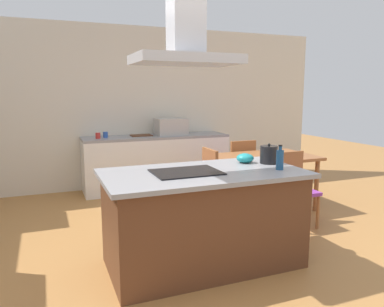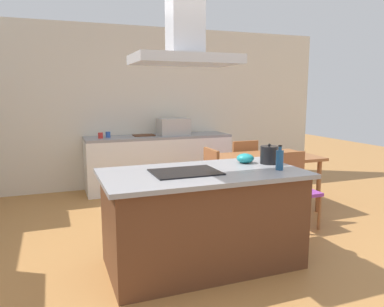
{
  "view_description": "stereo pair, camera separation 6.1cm",
  "coord_description": "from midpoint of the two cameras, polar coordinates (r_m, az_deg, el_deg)",
  "views": [
    {
      "loc": [
        -1.33,
        -3.05,
        1.62
      ],
      "look_at": [
        0.04,
        0.4,
        1.0
      ],
      "focal_mm": 34.75,
      "sensor_mm": 36.0,
      "label": 1
    },
    {
      "loc": [
        -1.27,
        -3.07,
        1.62
      ],
      "look_at": [
        0.04,
        0.4,
        1.0
      ],
      "focal_mm": 34.75,
      "sensor_mm": 36.0,
      "label": 2
    }
  ],
  "objects": [
    {
      "name": "wall_back",
      "position": [
        6.45,
        -10.14,
        6.91
      ],
      "size": [
        7.2,
        0.1,
        2.7
      ],
      "primitive_type": "cube",
      "color": "beige",
      "rests_on": "ground"
    },
    {
      "name": "mixing_bowl",
      "position": [
        3.83,
        7.7,
        -0.7
      ],
      "size": [
        0.18,
        0.18,
        0.1
      ],
      "primitive_type": "ellipsoid",
      "color": "teal",
      "rests_on": "kitchen_island"
    },
    {
      "name": "chair_at_left_end",
      "position": [
        4.82,
        1.24,
        -3.86
      ],
      "size": [
        0.42,
        0.42,
        0.89
      ],
      "color": "purple",
      "rests_on": "ground"
    },
    {
      "name": "coffee_mug_blue",
      "position": [
        6.08,
        -13.43,
        2.82
      ],
      "size": [
        0.08,
        0.08,
        0.09
      ],
      "primitive_type": "cylinder",
      "color": "#2D56B2",
      "rests_on": "back_counter"
    },
    {
      "name": "chair_facing_island",
      "position": [
        4.71,
        14.82,
        -4.52
      ],
      "size": [
        0.42,
        0.42,
        0.89
      ],
      "color": "purple",
      "rests_on": "ground"
    },
    {
      "name": "cutting_board",
      "position": [
        6.21,
        -8.06,
        2.78
      ],
      "size": [
        0.34,
        0.24,
        0.02
      ],
      "primitive_type": "cube",
      "color": "#59331E",
      "rests_on": "back_counter"
    },
    {
      "name": "countertop_microwave",
      "position": [
        6.28,
        -3.54,
        4.13
      ],
      "size": [
        0.5,
        0.38,
        0.28
      ],
      "primitive_type": "cube",
      "color": "#B2AFAA",
      "rests_on": "back_counter"
    },
    {
      "name": "cooktop",
      "position": [
        3.34,
        -1.42,
        -2.86
      ],
      "size": [
        0.6,
        0.44,
        0.01
      ],
      "primitive_type": "cube",
      "color": "black",
      "rests_on": "kitchen_island"
    },
    {
      "name": "chair_facing_back_wall",
      "position": [
        5.8,
        7.01,
        -1.66
      ],
      "size": [
        0.42,
        0.42,
        0.89
      ],
      "color": "purple",
      "rests_on": "ground"
    },
    {
      "name": "dining_table",
      "position": [
        5.21,
        10.55,
        -1.24
      ],
      "size": [
        1.4,
        0.9,
        0.75
      ],
      "color": "#995B33",
      "rests_on": "ground"
    },
    {
      "name": "kitchen_island",
      "position": [
        3.52,
        1.25,
        -9.85
      ],
      "size": [
        1.85,
        0.99,
        0.9
      ],
      "color": "#59331E",
      "rests_on": "ground"
    },
    {
      "name": "tea_kettle",
      "position": [
        3.83,
        11.27,
        -0.17
      ],
      "size": [
        0.23,
        0.18,
        0.2
      ],
      "color": "black",
      "rests_on": "kitchen_island"
    },
    {
      "name": "range_hood",
      "position": [
        3.3,
        -1.5,
        17.88
      ],
      "size": [
        0.9,
        0.55,
        0.78
      ],
      "color": "#ADADB2"
    },
    {
      "name": "coffee_mug_red",
      "position": [
        5.98,
        -14.52,
        2.67
      ],
      "size": [
        0.08,
        0.08,
        0.09
      ],
      "primitive_type": "cylinder",
      "color": "red",
      "rests_on": "back_counter"
    },
    {
      "name": "back_counter",
      "position": [
        6.29,
        -5.73,
        -1.32
      ],
      "size": [
        2.41,
        0.62,
        0.9
      ],
      "color": "white",
      "rests_on": "ground"
    },
    {
      "name": "olive_oil_bottle",
      "position": [
        3.54,
        12.85,
        -0.86
      ],
      "size": [
        0.07,
        0.07,
        0.23
      ],
      "color": "navy",
      "rests_on": "kitchen_island"
    },
    {
      "name": "ground",
      "position": [
        5.01,
        -5.57,
        -9.44
      ],
      "size": [
        16.0,
        16.0,
        0.0
      ],
      "primitive_type": "plane",
      "color": "#AD753D"
    }
  ]
}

